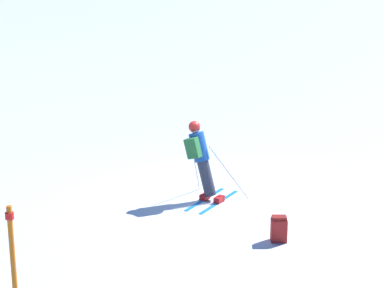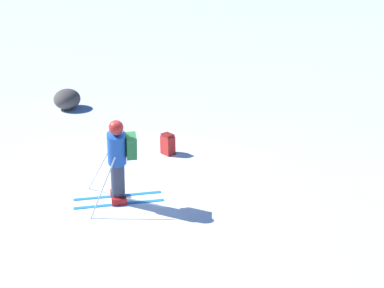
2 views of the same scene
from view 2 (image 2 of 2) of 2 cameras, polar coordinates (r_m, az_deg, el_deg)
name	(u,v)px [view 2 (image 2 of 2)]	position (r m, az deg, el deg)	size (l,w,h in m)	color
ground_plane	(120,196)	(10.64, -7.69, -5.47)	(300.00, 300.00, 0.00)	white
skier	(119,158)	(9.81, -7.84, -1.46)	(1.26, 1.77, 1.81)	#1E7AC6
spare_backpack	(168,144)	(12.45, -2.60, -0.02)	(0.37, 0.36, 0.50)	#AD231E
exposed_boulder_1	(67,99)	(16.24, -13.18, 4.69)	(0.91, 0.77, 0.59)	#4C4742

